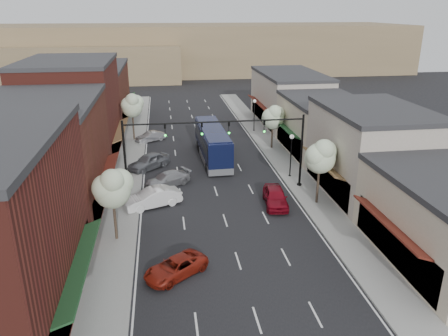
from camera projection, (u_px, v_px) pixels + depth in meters
name	position (u px, v px, depth m)	size (l,w,h in m)	color
ground	(229.00, 232.00, 33.03)	(160.00, 160.00, 0.00)	black
sidewalk_left	(130.00, 158.00, 49.07)	(2.80, 73.00, 0.15)	gray
sidewalk_right	(275.00, 152.00, 51.32)	(2.80, 73.00, 0.15)	gray
curb_left	(143.00, 158.00, 49.26)	(0.25, 73.00, 0.17)	gray
curb_right	(264.00, 152.00, 51.13)	(0.25, 73.00, 0.17)	gray
bldg_left_midnear	(43.00, 158.00, 35.10)	(10.14, 14.10, 9.40)	maroon
bldg_left_midfar	(73.00, 111.00, 47.86)	(10.14, 14.10, 10.90)	maroon
bldg_left_far	(94.00, 95.00, 63.16)	(10.14, 18.10, 8.40)	maroon
bldg_right_midnear	(370.00, 151.00, 39.09)	(9.14, 12.10, 7.90)	#B6A99C
bldg_right_midfar	(322.00, 126.00, 50.50)	(9.14, 12.10, 6.40)	beige
bldg_right_far	(289.00, 98.00, 63.34)	(9.14, 16.10, 7.40)	#B6A99C
hill_far	(177.00, 49.00, 114.61)	(120.00, 30.00, 12.00)	#7A6647
hill_near	(71.00, 63.00, 100.81)	(50.00, 20.00, 8.00)	#7A6647
signal_mast_right	(277.00, 141.00, 39.62)	(8.22, 0.46, 7.00)	black
signal_mast_left	(152.00, 146.00, 38.12)	(8.22, 0.46, 7.00)	black
tree_right_near	(321.00, 155.00, 36.28)	(2.85, 2.65, 5.95)	#47382B
tree_right_far	(273.00, 116.00, 51.30)	(2.85, 2.65, 5.43)	#47382B
tree_left_near	(113.00, 187.00, 30.42)	(2.85, 2.65, 5.69)	#47382B
tree_left_far	(132.00, 105.00, 54.45)	(2.85, 2.65, 6.13)	#47382B
lamp_post_near	(291.00, 149.00, 42.79)	(0.44, 0.44, 4.44)	black
lamp_post_far	(254.00, 110.00, 59.06)	(0.44, 0.44, 4.44)	black
coach_bus	(212.00, 143.00, 48.53)	(2.94, 11.88, 3.61)	black
red_hatchback	(275.00, 197.00, 37.32)	(1.86, 4.63, 1.58)	maroon
parked_car_a	(176.00, 267.00, 27.51)	(1.96, 4.26, 1.18)	maroon
parked_car_b	(153.00, 198.00, 37.08)	(1.71, 4.89, 1.61)	silver
parked_car_c	(167.00, 179.00, 41.48)	(1.88, 4.62, 1.34)	#999A9E
parked_car_d	(149.00, 161.00, 45.87)	(1.94, 4.83, 1.65)	slate
parked_car_e	(151.00, 137.00, 55.36)	(1.34, 3.84, 1.26)	#AAABB0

